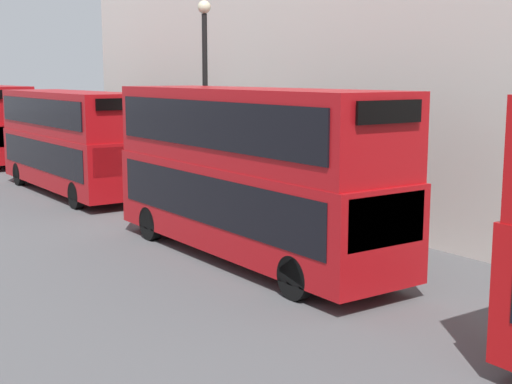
{
  "coord_description": "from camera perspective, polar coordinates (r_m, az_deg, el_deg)",
  "views": [
    {
      "loc": [
        -8.81,
        3.8,
        4.87
      ],
      "look_at": [
        0.48,
        17.13,
        2.18
      ],
      "focal_mm": 50.0,
      "sensor_mm": 36.0,
      "label": 1
    }
  ],
  "objects": [
    {
      "name": "street_lamp",
      "position": [
        24.53,
        -4.09,
        8.38
      ],
      "size": [
        0.44,
        0.44,
        7.32
      ],
      "color": "black",
      "rests_on": "ground"
    },
    {
      "name": "bus_second_in_queue",
      "position": [
        18.66,
        -0.62,
        2.04
      ],
      "size": [
        2.59,
        10.18,
        4.52
      ],
      "color": "#A80F14",
      "rests_on": "ground"
    },
    {
      "name": "pedestrian",
      "position": [
        36.47,
        -14.17,
        2.73
      ],
      "size": [
        0.36,
        0.36,
        1.78
      ],
      "color": "brown",
      "rests_on": "ground"
    },
    {
      "name": "bus_third_in_queue",
      "position": [
        30.25,
        -14.65,
        4.24
      ],
      "size": [
        2.59,
        10.09,
        4.19
      ],
      "color": "#A80F14",
      "rests_on": "ground"
    }
  ]
}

